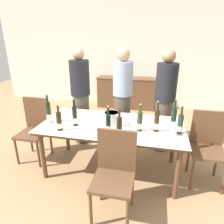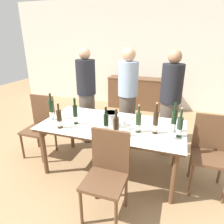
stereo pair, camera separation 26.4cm
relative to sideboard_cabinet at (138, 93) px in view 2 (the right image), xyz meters
name	(u,v)px [view 2 (the right image)]	position (x,y,z in m)	size (l,w,h in m)	color
ground_plane	(112,169)	(0.23, -2.83, -0.41)	(12.00, 12.00, 0.00)	#A37F56
back_wall	(150,55)	(0.23, 0.29, 0.99)	(8.00, 0.10, 2.80)	silver
sideboard_cabinet	(138,93)	(0.00, 0.00, 0.00)	(1.59, 0.46, 0.82)	brown
dining_table	(112,129)	(0.23, -2.83, 0.25)	(1.92, 0.95, 0.73)	brown
ice_bucket	(111,119)	(0.24, -2.88, 0.42)	(0.20, 0.20, 0.19)	white
wine_bottle_0	(116,127)	(0.39, -3.15, 0.44)	(0.07, 0.07, 0.35)	#332314
wine_bottle_1	(155,123)	(0.82, -2.91, 0.45)	(0.06, 0.06, 0.40)	#332314
wine_bottle_2	(52,110)	(-0.63, -2.95, 0.46)	(0.07, 0.07, 0.40)	black
wine_bottle_3	(138,123)	(0.61, -2.94, 0.44)	(0.07, 0.07, 0.36)	#28381E
wine_bottle_4	(174,122)	(1.02, -2.80, 0.45)	(0.07, 0.07, 0.39)	black
wine_bottle_5	(75,115)	(-0.24, -2.97, 0.45)	(0.06, 0.06, 0.38)	black
wine_bottle_6	(180,127)	(1.10, -2.91, 0.44)	(0.07, 0.07, 0.37)	#1E3323
wine_bottle_7	(106,124)	(0.24, -3.09, 0.44)	(0.06, 0.06, 0.35)	black
wine_bottle_8	(59,120)	(-0.37, -3.15, 0.43)	(0.07, 0.07, 0.35)	#332314
wine_glass_0	(171,131)	(1.01, -3.00, 0.42)	(0.08, 0.08, 0.15)	white
wine_glass_1	(123,122)	(0.42, -2.93, 0.42)	(0.08, 0.08, 0.15)	white
wine_glass_2	(132,118)	(0.49, -2.76, 0.42)	(0.08, 0.08, 0.16)	white
wine_glass_3	(52,120)	(-0.49, -3.15, 0.42)	(0.08, 0.08, 0.14)	white
chair_left_end	(41,122)	(-1.02, -2.74, 0.13)	(0.42, 0.42, 0.97)	brown
chair_right_end	(210,148)	(1.49, -2.74, 0.14)	(0.42, 0.42, 0.96)	brown
chair_near_front	(107,169)	(0.42, -3.53, 0.13)	(0.42, 0.42, 0.95)	brown
person_host	(87,97)	(-0.49, -2.10, 0.43)	(0.33, 0.33, 1.68)	#51473D
person_guest_left	(127,99)	(0.23, -2.01, 0.44)	(0.33, 0.33, 1.69)	#51473D
person_guest_right	(170,104)	(0.93, -2.05, 0.43)	(0.33, 0.33, 1.68)	#51473D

